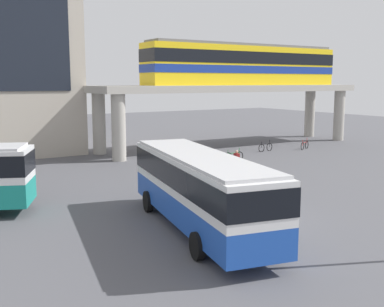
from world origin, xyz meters
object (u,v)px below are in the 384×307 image
train (245,64)px  bicycle_brown (173,156)px  bicycle_black (266,147)px  bicycle_green (234,156)px  bicycle_red (305,145)px  bus_main (199,184)px  pedestrian_at_kerb (237,163)px

train → bicycle_brown: train is taller
bicycle_black → train: bearing=78.9°
bicycle_green → bicycle_brown: size_ratio=1.01×
bicycle_red → bicycle_brown: 13.43m
bus_main → pedestrian_at_kerb: size_ratio=7.21×
bicycle_red → bicycle_black: bearing=167.8°
train → bus_main: bearing=-132.0°
bicycle_black → bicycle_brown: size_ratio=1.01×
bicycle_green → bicycle_red: bearing=10.6°
bus_main → pedestrian_at_kerb: bus_main is taller
bicycle_green → bicycle_brown: (-3.93, 2.73, 0.00)m
bus_main → bicycle_green: 17.82m
bus_main → pedestrian_at_kerb: 12.82m
train → bicycle_brown: bearing=-158.2°
bicycle_black → pedestrian_at_kerb: bearing=-141.1°
bicycle_black → bicycle_green: 6.11m
bicycle_red → pedestrian_at_kerb: bearing=-154.4°
bus_main → bicycle_black: bus_main is taller
bus_main → bicycle_brown: (7.85, 16.00, -1.63)m
bus_main → bicycle_black: size_ratio=6.36×
train → bicycle_red: 9.52m
bicycle_green → pedestrian_at_kerb: size_ratio=1.14×
train → bicycle_black: bearing=-101.1°
train → bus_main: size_ratio=1.84×
bicycle_red → bicycle_brown: bearing=175.9°
bicycle_black → pedestrian_at_kerb: (-8.38, -6.76, 0.37)m
bicycle_green → bicycle_red: size_ratio=1.07×
train → bus_main: 27.69m
train → bicycle_brown: 13.32m
bus_main → bicycle_green: (11.78, 13.27, -1.63)m
train → pedestrian_at_kerb: train is taller
bicycle_green → bicycle_red: 9.63m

